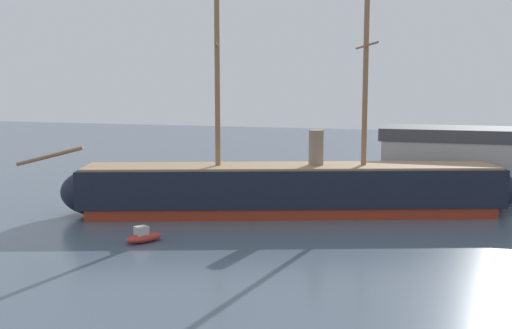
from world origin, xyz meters
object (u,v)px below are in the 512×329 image
(tall_ship, at_px, (291,189))
(sailboat_distant_centre, at_px, (349,201))
(motorboat_alongside_bow, at_px, (144,237))
(dinghy_far_left, at_px, (119,200))

(tall_ship, relative_size, sailboat_distant_centre, 10.75)
(motorboat_alongside_bow, height_order, dinghy_far_left, motorboat_alongside_bow)
(dinghy_far_left, bearing_deg, motorboat_alongside_bow, -53.30)
(motorboat_alongside_bow, bearing_deg, dinghy_far_left, 126.70)
(tall_ship, height_order, dinghy_far_left, tall_ship)
(dinghy_far_left, relative_size, sailboat_distant_centre, 0.37)
(sailboat_distant_centre, bearing_deg, tall_ship, -126.28)
(motorboat_alongside_bow, distance_m, dinghy_far_left, 22.57)
(tall_ship, relative_size, dinghy_far_left, 28.87)
(motorboat_alongside_bow, xyz_separation_m, sailboat_distant_centre, (16.46, 25.81, -0.13))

